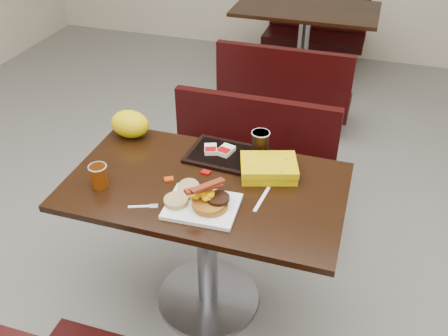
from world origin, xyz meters
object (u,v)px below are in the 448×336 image
(table_near, at_px, (207,247))
(paper_bag, at_px, (130,124))
(platter, at_px, (202,206))
(coffee_cup_near, at_px, (99,176))
(fork, at_px, (139,207))
(table_far, at_px, (303,50))
(hashbrown_sleeve_right, at_px, (226,150))
(bench_far_s, at_px, (287,84))
(tray, at_px, (226,155))
(coffee_cup_far, at_px, (260,143))
(bench_near_n, at_px, (246,169))
(bench_far_n, at_px, (315,26))
(knife, at_px, (262,199))
(pancake_stack, at_px, (210,204))
(hashbrown_sleeve_left, at_px, (211,149))
(clamshell, at_px, (269,168))

(table_near, relative_size, paper_bag, 6.18)
(platter, bearing_deg, coffee_cup_near, 175.85)
(platter, relative_size, fork, 2.40)
(table_far, xyz_separation_m, hashbrown_sleeve_right, (0.02, -2.36, 0.40))
(paper_bag, bearing_deg, bench_far_s, 73.52)
(tray, relative_size, coffee_cup_far, 3.19)
(bench_near_n, distance_m, coffee_cup_near, 1.05)
(bench_far_n, relative_size, knife, 5.75)
(knife, relative_size, coffee_cup_far, 1.59)
(pancake_stack, xyz_separation_m, hashbrown_sleeve_right, (-0.06, 0.40, -0.00))
(bench_far_n, xyz_separation_m, tray, (0.02, -3.07, 0.40))
(bench_near_n, distance_m, knife, 0.87)
(table_near, distance_m, platter, 0.42)
(hashbrown_sleeve_left, bearing_deg, table_near, -96.76)
(bench_far_s, height_order, hashbrown_sleeve_left, hashbrown_sleeve_left)
(bench_far_n, xyz_separation_m, paper_bag, (-0.48, -3.03, 0.46))
(platter, xyz_separation_m, coffee_cup_far, (0.13, 0.44, 0.06))
(pancake_stack, bearing_deg, clamshell, 61.87)
(pancake_stack, height_order, paper_bag, paper_bag)
(hashbrown_sleeve_left, bearing_deg, hashbrown_sleeve_right, -12.38)
(platter, distance_m, pancake_stack, 0.04)
(coffee_cup_near, bearing_deg, platter, -1.48)
(paper_bag, bearing_deg, coffee_cup_far, 1.56)
(bench_near_n, xyz_separation_m, hashbrown_sleeve_right, (0.02, -0.46, 0.42))
(coffee_cup_far, distance_m, paper_bag, 0.65)
(hashbrown_sleeve_left, bearing_deg, bench_far_n, 69.16)
(table_far, bearing_deg, clamshell, -84.32)
(bench_far_s, relative_size, coffee_cup_far, 9.17)
(hashbrown_sleeve_left, height_order, clamshell, clamshell)
(table_near, bearing_deg, bench_far_s, 90.00)
(table_near, distance_m, clamshell, 0.50)
(bench_far_n, height_order, hashbrown_sleeve_left, hashbrown_sleeve_left)
(tray, bearing_deg, bench_far_s, 94.45)
(table_far, bearing_deg, bench_far_n, 90.00)
(knife, bearing_deg, fork, -60.76)
(pancake_stack, xyz_separation_m, hashbrown_sleeve_left, (-0.13, 0.39, -0.01))
(bench_far_s, distance_m, coffee_cup_far, 1.69)
(table_near, distance_m, fork, 0.49)
(coffee_cup_near, relative_size, hashbrown_sleeve_right, 1.19)
(pancake_stack, xyz_separation_m, coffee_cup_far, (0.09, 0.45, 0.04))
(platter, distance_m, fork, 0.26)
(coffee_cup_near, bearing_deg, pancake_stack, -1.56)
(bench_far_n, relative_size, pancake_stack, 7.04)
(bench_far_s, bearing_deg, hashbrown_sleeve_right, -89.36)
(table_far, xyz_separation_m, bench_far_s, (0.00, -0.70, -0.02))
(bench_far_n, distance_m, coffee_cup_far, 3.06)
(table_far, height_order, paper_bag, paper_bag)
(bench_near_n, distance_m, bench_far_s, 1.20)
(bench_far_s, relative_size, coffee_cup_near, 9.91)
(tray, xyz_separation_m, coffee_cup_far, (0.15, 0.06, 0.06))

